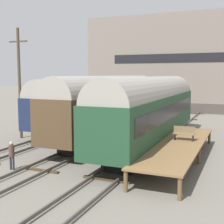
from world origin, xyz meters
TOP-DOWN VIEW (x-y plane):
  - ground_plane at (0.00, 0.00)m, footprint 200.00×200.00m
  - track_left at (-4.21, 0.00)m, footprint 2.60×60.00m
  - track_middle at (0.00, 0.00)m, footprint 2.60×60.00m
  - track_right at (4.21, 0.00)m, footprint 2.60×60.00m
  - train_car_navy at (-4.21, 10.32)m, footprint 3.13×16.04m
  - train_car_green at (4.21, 5.28)m, footprint 3.04×17.92m
  - train_car_brown at (0.00, 7.38)m, footprint 2.94×18.27m
  - station_platform at (6.93, 2.02)m, footprint 2.81×12.52m
  - bench at (7.03, 3.30)m, footprint 1.40×0.40m
  - person_worker at (-1.53, -3.43)m, footprint 0.32×0.32m
  - utility_pole at (-7.04, 4.14)m, footprint 1.80×0.24m
  - warehouse_building at (2.79, 34.25)m, footprint 30.82×13.37m

SIDE VIEW (x-z plane):
  - ground_plane at x=0.00m, z-range 0.00..0.00m
  - track_left at x=-4.21m, z-range 0.01..0.27m
  - track_middle at x=0.00m, z-range 0.01..0.27m
  - track_right at x=4.21m, z-range 0.01..0.27m
  - person_worker at x=-1.53m, z-range 0.17..1.83m
  - station_platform at x=6.93m, z-range 0.48..1.61m
  - bench at x=7.03m, z-range 1.17..2.08m
  - train_car_navy at x=-4.21m, z-range 0.32..5.39m
  - train_car_green at x=4.21m, z-range 0.36..5.67m
  - train_car_brown at x=0.00m, z-range 0.38..5.73m
  - utility_pole at x=-7.04m, z-range 0.16..9.48m
  - warehouse_building at x=2.79m, z-range 0.00..14.21m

